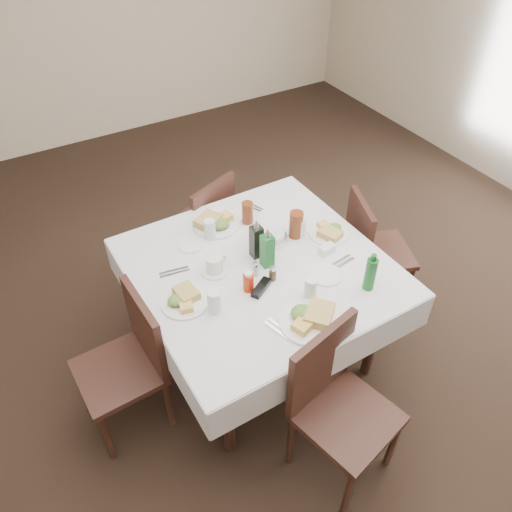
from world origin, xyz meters
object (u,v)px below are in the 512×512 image
at_px(dining_table, 260,275).
at_px(coffee_mug, 215,265).
at_px(chair_west, 131,356).
at_px(oil_cruet_green, 267,249).
at_px(water_s, 311,288).
at_px(chair_south, 335,397).
at_px(oil_cruet_dark, 256,240).
at_px(water_e, 300,228).
at_px(chair_north, 205,223).
at_px(ketchup_bottle, 248,282).
at_px(bread_basket, 268,236).
at_px(chair_east, 370,245).
at_px(water_w, 214,301).
at_px(green_bottle, 370,273).
at_px(water_n, 210,229).

bearing_deg(dining_table, coffee_mug, 161.67).
height_order(chair_west, oil_cruet_green, oil_cruet_green).
bearing_deg(water_s, dining_table, 106.68).
height_order(chair_south, oil_cruet_dark, oil_cruet_dark).
relative_size(water_e, oil_cruet_dark, 0.46).
height_order(chair_north, oil_cruet_dark, oil_cruet_dark).
bearing_deg(ketchup_bottle, coffee_mug, 113.12).
xyz_separation_m(dining_table, bread_basket, (0.16, 0.17, 0.11)).
height_order(chair_east, ketchup_bottle, ketchup_bottle).
bearing_deg(coffee_mug, dining_table, -18.33).
xyz_separation_m(chair_south, ketchup_bottle, (-0.11, 0.65, 0.30)).
relative_size(chair_north, water_w, 6.42).
distance_m(bread_basket, green_bottle, 0.66).
relative_size(water_n, water_w, 0.94).
bearing_deg(chair_south, water_s, 72.61).
xyz_separation_m(oil_cruet_dark, oil_cruet_green, (0.01, -0.10, 0.00)).
bearing_deg(ketchup_bottle, oil_cruet_dark, 50.87).
bearing_deg(chair_west, chair_south, -44.20).
distance_m(chair_west, water_n, 0.85).
bearing_deg(water_n, water_e, -28.37).
relative_size(water_w, green_bottle, 0.58).
xyz_separation_m(water_e, coffee_mug, (-0.58, -0.03, -0.01)).
bearing_deg(bread_basket, water_n, 145.54).
relative_size(water_e, ketchup_bottle, 0.95).
bearing_deg(green_bottle, water_n, 123.86).
xyz_separation_m(water_e, oil_cruet_green, (-0.30, -0.12, 0.05)).
xyz_separation_m(chair_north, water_s, (0.06, -1.17, 0.34)).
xyz_separation_m(chair_west, oil_cruet_dark, (0.83, 0.11, 0.37)).
bearing_deg(bread_basket, oil_cruet_dark, -147.18).
bearing_deg(water_w, dining_table, 25.61).
xyz_separation_m(water_w, bread_basket, (0.52, 0.34, -0.03)).
distance_m(oil_cruet_dark, green_bottle, 0.65).
bearing_deg(coffee_mug, green_bottle, -38.73).
xyz_separation_m(chair_south, chair_west, (-0.77, 0.75, -0.02)).
bearing_deg(green_bottle, coffee_mug, 141.27).
xyz_separation_m(dining_table, water_e, (0.34, 0.11, 0.14)).
bearing_deg(bread_basket, chair_east, -8.58).
distance_m(chair_south, coffee_mug, 0.93).
relative_size(dining_table, chair_south, 1.50).
distance_m(bread_basket, oil_cruet_dark, 0.17).
xyz_separation_m(chair_east, coffee_mug, (-1.14, 0.03, 0.33)).
bearing_deg(oil_cruet_green, oil_cruet_dark, 97.27).
distance_m(dining_table, bread_basket, 0.25).
bearing_deg(water_n, oil_cruet_dark, -60.96).
bearing_deg(water_s, chair_north, 92.95).
height_order(dining_table, coffee_mug, coffee_mug).
bearing_deg(coffee_mug, chair_south, -76.64).
distance_m(water_s, ketchup_bottle, 0.33).
bearing_deg(water_e, ketchup_bottle, -154.08).
height_order(water_e, ketchup_bottle, ketchup_bottle).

